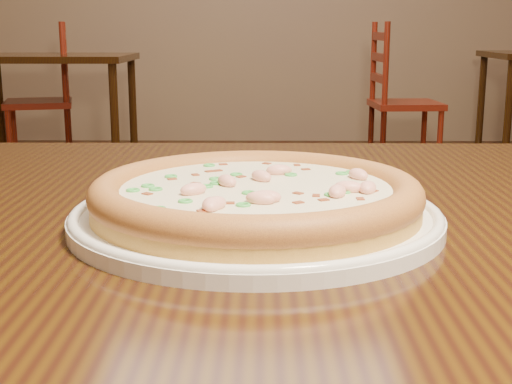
{
  "coord_description": "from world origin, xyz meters",
  "views": [
    {
      "loc": [
        0.09,
        -1.33,
        0.92
      ],
      "look_at": [
        0.08,
        -0.74,
        0.78
      ],
      "focal_mm": 50.0,
      "sensor_mm": 36.0,
      "label": 1
    }
  ],
  "objects_px": {
    "pizza": "(256,195)",
    "chair_b": "(47,102)",
    "bg_table_left": "(51,70)",
    "chair_c": "(397,103)",
    "plate": "(256,216)",
    "hero_table": "(381,311)"
  },
  "relations": [
    {
      "from": "pizza",
      "to": "chair_b",
      "type": "height_order",
      "value": "chair_b"
    },
    {
      "from": "pizza",
      "to": "bg_table_left",
      "type": "distance_m",
      "value": 4.13
    },
    {
      "from": "bg_table_left",
      "to": "chair_c",
      "type": "xyz_separation_m",
      "value": [
        2.19,
        0.09,
        -0.22
      ]
    },
    {
      "from": "chair_b",
      "to": "chair_c",
      "type": "relative_size",
      "value": 1.0
    },
    {
      "from": "plate",
      "to": "bg_table_left",
      "type": "bearing_deg",
      "value": 108.82
    },
    {
      "from": "hero_table",
      "to": "chair_c",
      "type": "distance_m",
      "value": 4.02
    },
    {
      "from": "plate",
      "to": "pizza",
      "type": "xyz_separation_m",
      "value": [
        0.0,
        -0.0,
        0.02
      ]
    },
    {
      "from": "plate",
      "to": "chair_b",
      "type": "bearing_deg",
      "value": 109.21
    },
    {
      "from": "hero_table",
      "to": "pizza",
      "type": "bearing_deg",
      "value": -157.26
    },
    {
      "from": "pizza",
      "to": "bg_table_left",
      "type": "relative_size",
      "value": 0.29
    },
    {
      "from": "pizza",
      "to": "plate",
      "type": "bearing_deg",
      "value": 125.24
    },
    {
      "from": "chair_b",
      "to": "chair_c",
      "type": "distance_m",
      "value": 2.28
    },
    {
      "from": "chair_b",
      "to": "plate",
      "type": "bearing_deg",
      "value": -70.79
    },
    {
      "from": "chair_b",
      "to": "chair_c",
      "type": "height_order",
      "value": "same"
    },
    {
      "from": "plate",
      "to": "pizza",
      "type": "distance_m",
      "value": 0.02
    },
    {
      "from": "bg_table_left",
      "to": "chair_c",
      "type": "bearing_deg",
      "value": 2.44
    },
    {
      "from": "hero_table",
      "to": "pizza",
      "type": "height_order",
      "value": "pizza"
    },
    {
      "from": "chair_b",
      "to": "chair_c",
      "type": "xyz_separation_m",
      "value": [
        2.28,
        -0.07,
        0.0
      ]
    },
    {
      "from": "plate",
      "to": "bg_table_left",
      "type": "distance_m",
      "value": 4.13
    },
    {
      "from": "hero_table",
      "to": "bg_table_left",
      "type": "height_order",
      "value": "same"
    },
    {
      "from": "hero_table",
      "to": "plate",
      "type": "bearing_deg",
      "value": -157.38
    },
    {
      "from": "pizza",
      "to": "bg_table_left",
      "type": "xyz_separation_m",
      "value": [
        -1.33,
        3.91,
        -0.12
      ]
    }
  ]
}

